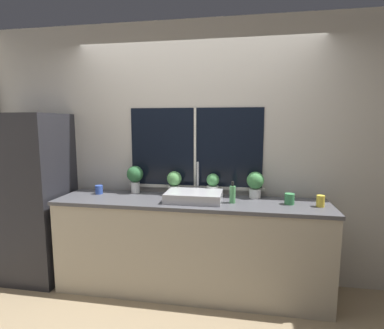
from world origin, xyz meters
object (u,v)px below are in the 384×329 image
at_px(sink, 194,196).
at_px(mug_blue, 99,190).
at_px(soap_bottle, 233,194).
at_px(potted_plant_far_right, 255,183).
at_px(refrigerator, 34,197).
at_px(potted_plant_far_left, 135,176).
at_px(mug_yellow, 321,201).
at_px(potted_plant_center_left, 174,182).
at_px(potted_plant_center_right, 213,185).
at_px(mug_green, 289,199).

height_order(sink, mug_blue, sink).
height_order(sink, soap_bottle, sink).
xyz_separation_m(potted_plant_far_right, soap_bottle, (-0.21, -0.23, -0.07)).
distance_m(refrigerator, mug_blue, 0.73).
bearing_deg(potted_plant_far_left, mug_yellow, -7.25).
relative_size(potted_plant_center_left, potted_plant_far_right, 0.93).
bearing_deg(mug_blue, potted_plant_center_left, 8.05).
relative_size(soap_bottle, mug_yellow, 1.99).
xyz_separation_m(potted_plant_center_right, mug_green, (0.73, -0.19, -0.07)).
height_order(refrigerator, mug_blue, refrigerator).
height_order(potted_plant_far_left, mug_green, potted_plant_far_left).
xyz_separation_m(potted_plant_far_left, potted_plant_far_right, (1.25, 0.00, -0.03)).
distance_m(potted_plant_far_left, potted_plant_far_right, 1.25).
bearing_deg(potted_plant_center_left, potted_plant_far_right, 0.00).
height_order(refrigerator, potted_plant_far_left, refrigerator).
bearing_deg(potted_plant_center_right, potted_plant_far_right, 0.00).
relative_size(potted_plant_far_left, soap_bottle, 1.42).
height_order(refrigerator, mug_yellow, refrigerator).
bearing_deg(potted_plant_center_right, potted_plant_far_left, -180.00).
height_order(sink, mug_yellow, sink).
bearing_deg(potted_plant_center_left, mug_yellow, -9.44).
xyz_separation_m(potted_plant_far_right, mug_green, (0.30, -0.19, -0.10)).
distance_m(potted_plant_center_right, potted_plant_far_right, 0.42).
distance_m(soap_bottle, mug_blue, 1.41).
bearing_deg(soap_bottle, potted_plant_center_left, 159.02).
bearing_deg(sink, mug_yellow, -0.94).
height_order(sink, potted_plant_far_right, sink).
bearing_deg(mug_yellow, potted_plant_center_left, 170.56).
relative_size(sink, mug_yellow, 5.13).
bearing_deg(mug_blue, potted_plant_center_right, 5.35).
relative_size(sink, potted_plant_center_left, 2.16).
xyz_separation_m(potted_plant_far_left, mug_green, (1.56, -0.19, -0.13)).
bearing_deg(potted_plant_center_right, soap_bottle, -48.33).
distance_m(refrigerator, mug_green, 2.64).
distance_m(refrigerator, potted_plant_center_right, 1.93).
distance_m(potted_plant_far_right, mug_yellow, 0.62).
bearing_deg(sink, potted_plant_far_left, 162.49).
xyz_separation_m(potted_plant_far_left, potted_plant_center_right, (0.83, 0.00, -0.06)).
bearing_deg(mug_green, mug_blue, 177.54).
relative_size(refrigerator, mug_blue, 19.51).
xyz_separation_m(sink, potted_plant_center_right, (0.16, 0.21, 0.07)).
relative_size(potted_plant_far_right, mug_blue, 2.90).
xyz_separation_m(soap_bottle, mug_green, (0.52, 0.04, -0.04)).
xyz_separation_m(mug_yellow, mug_green, (-0.26, 0.04, -0.00)).
distance_m(refrigerator, soap_bottle, 2.13).
distance_m(mug_blue, mug_yellow, 2.18).
height_order(refrigerator, potted_plant_center_left, refrigerator).
bearing_deg(soap_bottle, mug_yellow, 0.26).
relative_size(potted_plant_far_left, mug_blue, 3.22).
distance_m(refrigerator, mug_yellow, 2.90).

